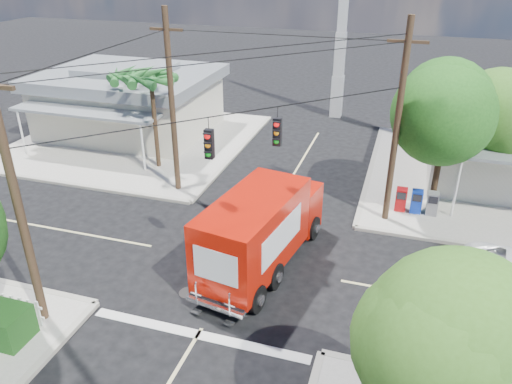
% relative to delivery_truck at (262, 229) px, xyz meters
% --- Properties ---
extents(ground, '(120.00, 120.00, 0.00)m').
position_rel_delivery_truck_xyz_m(ground, '(-0.83, -0.08, -1.64)').
color(ground, black).
rests_on(ground, ground).
extents(sidewalk_ne, '(14.12, 14.12, 0.14)m').
position_rel_delivery_truck_xyz_m(sidewalk_ne, '(10.05, 10.80, -1.57)').
color(sidewalk_ne, '#A49F94').
rests_on(sidewalk_ne, ground).
extents(sidewalk_nw, '(14.12, 14.12, 0.14)m').
position_rel_delivery_truck_xyz_m(sidewalk_nw, '(-11.71, 10.80, -1.57)').
color(sidewalk_nw, '#A49F94').
rests_on(sidewalk_nw, ground).
extents(road_markings, '(32.00, 32.00, 0.01)m').
position_rel_delivery_truck_xyz_m(road_markings, '(-0.83, -1.55, -1.63)').
color(road_markings, beige).
rests_on(road_markings, ground).
extents(building_nw, '(10.80, 10.20, 4.30)m').
position_rel_delivery_truck_xyz_m(building_nw, '(-12.83, 12.38, 0.58)').
color(building_nw, beige).
rests_on(building_nw, sidewalk_nw).
extents(radio_tower, '(0.80, 0.80, 17.00)m').
position_rel_delivery_truck_xyz_m(radio_tower, '(-0.33, 19.92, 4.00)').
color(radio_tower, silver).
rests_on(radio_tower, ground).
extents(tree_ne_front, '(4.21, 4.14, 6.66)m').
position_rel_delivery_truck_xyz_m(tree_ne_front, '(6.38, 6.68, 3.13)').
color(tree_ne_front, '#422D1C').
rests_on(tree_ne_front, sidewalk_ne).
extents(tree_ne_back, '(3.77, 3.66, 5.82)m').
position_rel_delivery_truck_xyz_m(tree_ne_back, '(8.98, 8.88, 2.55)').
color(tree_ne_back, '#422D1C').
rests_on(tree_ne_back, sidewalk_ne).
extents(tree_se, '(3.67, 3.54, 5.62)m').
position_rel_delivery_truck_xyz_m(tree_se, '(6.18, -7.32, 2.40)').
color(tree_se, '#422D1C').
rests_on(tree_se, sidewalk_se).
extents(palm_nw_front, '(3.01, 3.08, 5.59)m').
position_rel_delivery_truck_xyz_m(palm_nw_front, '(-8.33, 7.42, 3.40)').
color(palm_nw_front, '#422D1C').
rests_on(palm_nw_front, sidewalk_nw).
extents(palm_nw_back, '(3.01, 3.08, 5.19)m').
position_rel_delivery_truck_xyz_m(palm_nw_back, '(-10.33, 8.92, 3.03)').
color(palm_nw_back, '#422D1C').
rests_on(palm_nw_back, sidewalk_nw).
extents(utility_poles, '(12.00, 10.68, 9.00)m').
position_rel_delivery_truck_xyz_m(utility_poles, '(-2.41, 1.52, 3.03)').
color(utility_poles, '#473321').
rests_on(utility_poles, ground).
extents(vending_boxes, '(1.90, 0.50, 1.10)m').
position_rel_delivery_truck_xyz_m(vending_boxes, '(5.67, 6.12, -0.95)').
color(vending_boxes, '#9D090D').
rests_on(vending_boxes, sidewalk_ne).
extents(delivery_truck, '(3.44, 7.71, 3.23)m').
position_rel_delivery_truck_xyz_m(delivery_truck, '(0.00, 0.00, 0.00)').
color(delivery_truck, black).
rests_on(delivery_truck, ground).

